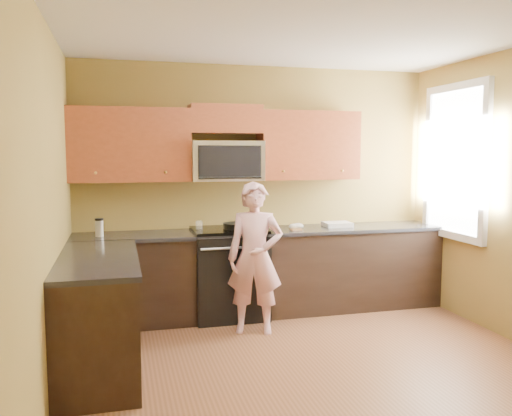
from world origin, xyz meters
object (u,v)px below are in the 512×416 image
object	(u,v)px
woman	(255,258)
butter_tub	(257,233)
microwave	(226,181)
frying_pan	(237,229)
stove	(229,273)
travel_mug	(100,236)

from	to	relation	value
woman	butter_tub	size ratio (longest dim) A/B	12.02
microwave	frying_pan	size ratio (longest dim) A/B	1.52
stove	woman	bearing A→B (deg)	-75.45
woman	travel_mug	xyz separation A→B (m)	(-1.45, 0.54, 0.19)
microwave	butter_tub	distance (m)	0.67
stove	butter_tub	xyz separation A→B (m)	(0.26, -0.19, 0.45)
frying_pan	stove	bearing A→B (deg)	161.59
woman	butter_tub	xyz separation A→B (m)	(0.12, 0.37, 0.19)
microwave	woman	size ratio (longest dim) A/B	0.52
frying_pan	butter_tub	size ratio (longest dim) A/B	4.09
butter_tub	frying_pan	bearing A→B (deg)	142.38
frying_pan	travel_mug	xyz separation A→B (m)	(-1.39, 0.03, -0.03)
microwave	butter_tub	xyz separation A→B (m)	(0.26, -0.31, -0.53)
woman	travel_mug	size ratio (longest dim) A/B	8.15
microwave	travel_mug	xyz separation A→B (m)	(-1.31, -0.14, -0.53)
woman	frying_pan	bearing A→B (deg)	115.13
microwave	butter_tub	world-z (taller)	microwave
travel_mug	woman	bearing A→B (deg)	-20.29
microwave	travel_mug	world-z (taller)	microwave
stove	travel_mug	xyz separation A→B (m)	(-1.31, -0.02, 0.45)
woman	stove	bearing A→B (deg)	122.05
microwave	butter_tub	bearing A→B (deg)	-50.00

